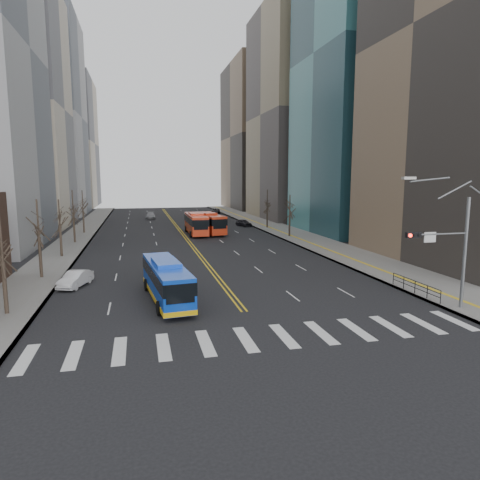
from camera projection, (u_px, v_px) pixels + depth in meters
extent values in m
plane|color=black|center=(265.00, 338.00, 25.19)|extent=(220.00, 220.00, 0.00)
cube|color=slate|center=(288.00, 232.00, 72.49)|extent=(7.00, 130.00, 0.15)
cube|color=slate|center=(75.00, 239.00, 64.70)|extent=(5.00, 130.00, 0.15)
cube|color=silver|center=(25.00, 359.00, 22.21)|extent=(0.70, 4.00, 0.01)
cube|color=silver|center=(74.00, 355.00, 22.75)|extent=(0.70, 4.00, 0.01)
cube|color=silver|center=(120.00, 350.00, 23.29)|extent=(0.70, 4.00, 0.01)
cube|color=silver|center=(163.00, 347.00, 23.83)|extent=(0.70, 4.00, 0.01)
cube|color=silver|center=(205.00, 343.00, 24.37)|extent=(0.70, 4.00, 0.01)
cube|color=silver|center=(246.00, 339.00, 24.91)|extent=(0.70, 4.00, 0.01)
cube|color=silver|center=(284.00, 336.00, 25.45)|extent=(0.70, 4.00, 0.01)
cube|color=silver|center=(321.00, 332.00, 26.00)|extent=(0.70, 4.00, 0.01)
cube|color=silver|center=(356.00, 329.00, 26.54)|extent=(0.70, 4.00, 0.01)
cube|color=silver|center=(390.00, 326.00, 27.08)|extent=(0.70, 4.00, 0.01)
cube|color=silver|center=(423.00, 323.00, 27.62)|extent=(0.70, 4.00, 0.01)
cube|color=silver|center=(454.00, 320.00, 28.16)|extent=(0.70, 4.00, 0.01)
cube|color=gold|center=(177.00, 229.00, 78.07)|extent=(0.15, 100.00, 0.01)
cube|color=gold|center=(180.00, 229.00, 78.16)|extent=(0.15, 100.00, 0.01)
cube|color=#A89C87|center=(1.00, 107.00, 78.39)|extent=(22.00, 22.00, 44.00)
cube|color=gray|center=(39.00, 116.00, 104.31)|extent=(20.00, 26.00, 48.00)
cube|color=teal|center=(370.00, 57.00, 70.38)|extent=(20.00, 22.00, 58.00)
cube|color=gray|center=(303.00, 116.00, 97.01)|extent=(20.00, 26.00, 46.00)
cube|color=#A89C87|center=(65.00, 143.00, 135.92)|extent=(18.00, 30.00, 40.00)
cube|color=brown|center=(260.00, 138.00, 127.87)|extent=(18.00, 30.00, 42.00)
cylinder|color=slate|center=(465.00, 254.00, 30.00)|extent=(0.24, 0.24, 8.00)
cylinder|color=slate|center=(438.00, 234.00, 29.27)|extent=(4.50, 0.12, 0.12)
cube|color=black|center=(413.00, 235.00, 28.82)|extent=(1.10, 0.28, 0.38)
cylinder|color=#FF190C|center=(410.00, 235.00, 28.59)|extent=(0.24, 0.08, 0.24)
cylinder|color=black|center=(415.00, 235.00, 28.67)|extent=(0.24, 0.08, 0.24)
cylinder|color=black|center=(419.00, 235.00, 28.75)|extent=(0.24, 0.08, 0.24)
cube|color=silver|center=(430.00, 237.00, 29.15)|extent=(0.90, 0.06, 0.70)
cube|color=#999993|center=(409.00, 178.00, 28.13)|extent=(0.90, 0.35, 0.18)
cube|color=black|center=(415.00, 281.00, 34.06)|extent=(0.04, 6.00, 0.04)
cylinder|color=black|center=(441.00, 297.00, 31.25)|extent=(0.06, 0.06, 1.00)
cylinder|color=black|center=(427.00, 292.00, 32.69)|extent=(0.06, 0.06, 1.00)
cylinder|color=black|center=(415.00, 287.00, 34.14)|extent=(0.06, 0.06, 1.00)
cylinder|color=black|center=(404.00, 283.00, 35.58)|extent=(0.06, 0.06, 1.00)
cylinder|color=black|center=(393.00, 279.00, 37.02)|extent=(0.06, 0.06, 1.00)
cylinder|color=black|center=(5.00, 289.00, 28.95)|extent=(0.28, 0.28, 3.75)
cylinder|color=black|center=(40.00, 258.00, 39.52)|extent=(0.28, 0.28, 3.90)
cylinder|color=black|center=(61.00, 242.00, 50.13)|extent=(0.28, 0.28, 3.60)
cylinder|color=black|center=(74.00, 229.00, 60.69)|extent=(0.28, 0.28, 4.00)
cylinder|color=black|center=(84.00, 222.00, 71.29)|extent=(0.28, 0.28, 3.80)
cylinder|color=black|center=(290.00, 226.00, 67.09)|extent=(0.28, 0.28, 3.50)
cylinder|color=black|center=(267.00, 218.00, 78.62)|extent=(0.28, 0.28, 3.75)
cube|color=#0C3BB8|center=(166.00, 280.00, 32.54)|extent=(3.31, 10.78, 2.48)
cube|color=black|center=(166.00, 274.00, 32.46)|extent=(3.37, 10.81, 0.91)
cube|color=#0C3BB8|center=(166.00, 263.00, 32.34)|extent=(2.15, 3.88, 0.40)
cube|color=#DCA80B|center=(167.00, 293.00, 32.69)|extent=(3.37, 10.81, 0.35)
cylinder|color=black|center=(159.00, 308.00, 29.16)|extent=(0.40, 1.03, 1.00)
cylinder|color=black|center=(191.00, 305.00, 29.89)|extent=(0.40, 1.03, 1.00)
cylinder|color=black|center=(146.00, 285.00, 35.50)|extent=(0.40, 1.03, 1.00)
cylinder|color=black|center=(173.00, 283.00, 36.22)|extent=(0.40, 1.03, 1.00)
cube|color=red|center=(196.00, 223.00, 70.24)|extent=(2.56, 11.26, 2.93)
cube|color=black|center=(196.00, 220.00, 70.16)|extent=(2.62, 11.28, 1.05)
cube|color=red|center=(196.00, 214.00, 70.01)|extent=(2.05, 3.94, 0.40)
cylinder|color=black|center=(191.00, 234.00, 66.67)|extent=(0.30, 1.00, 1.00)
cylinder|color=black|center=(207.00, 234.00, 67.26)|extent=(0.30, 1.00, 1.00)
cylinder|color=black|center=(186.00, 229.00, 73.61)|extent=(0.30, 1.00, 1.00)
cylinder|color=black|center=(201.00, 228.00, 74.20)|extent=(0.30, 1.00, 1.00)
cube|color=red|center=(208.00, 223.00, 71.25)|extent=(4.50, 11.42, 2.89)
cube|color=black|center=(208.00, 219.00, 71.17)|extent=(4.56, 11.45, 1.04)
cube|color=red|center=(208.00, 214.00, 71.02)|extent=(2.70, 4.20, 0.40)
cylinder|color=black|center=(208.00, 233.00, 67.70)|extent=(0.48, 1.04, 1.00)
cylinder|color=black|center=(223.00, 233.00, 68.71)|extent=(0.48, 1.04, 1.00)
cylinder|color=black|center=(194.00, 229.00, 74.16)|extent=(0.48, 1.04, 1.00)
cylinder|color=black|center=(208.00, 228.00, 75.17)|extent=(0.48, 1.04, 1.00)
imported|color=silver|center=(75.00, 279.00, 36.75)|extent=(2.76, 4.40, 1.37)
imported|color=black|center=(244.00, 223.00, 81.70)|extent=(2.81, 4.26, 1.35)
imported|color=gray|center=(150.00, 216.00, 95.77)|extent=(2.25, 5.23, 1.50)
imported|color=black|center=(216.00, 211.00, 110.67)|extent=(2.98, 4.96, 1.29)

